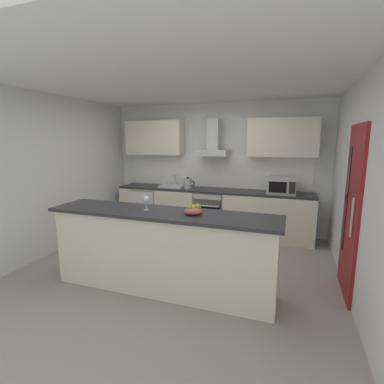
% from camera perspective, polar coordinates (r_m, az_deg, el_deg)
% --- Properties ---
extents(ground, '(5.42, 4.94, 0.02)m').
position_cam_1_polar(ground, '(4.49, -2.14, -14.43)').
color(ground, gray).
extents(ceiling, '(5.42, 4.94, 0.02)m').
position_cam_1_polar(ceiling, '(4.15, -2.40, 20.58)').
color(ceiling, white).
extents(wall_back, '(5.42, 0.12, 2.60)m').
position_cam_1_polar(wall_back, '(6.04, 4.86, 4.85)').
color(wall_back, silver).
rests_on(wall_back, ground).
extents(wall_left, '(0.12, 4.94, 2.60)m').
position_cam_1_polar(wall_left, '(5.38, -25.39, 3.23)').
color(wall_left, silver).
rests_on(wall_left, ground).
extents(wall_right, '(0.12, 4.94, 2.60)m').
position_cam_1_polar(wall_right, '(3.91, 30.40, 0.52)').
color(wall_right, silver).
rests_on(wall_right, ground).
extents(backsplash_tile, '(3.76, 0.02, 0.66)m').
position_cam_1_polar(backsplash_tile, '(5.98, 4.68, 4.12)').
color(backsplash_tile, white).
extents(counter_back, '(3.89, 0.60, 0.90)m').
position_cam_1_polar(counter_back, '(5.82, 3.79, -3.83)').
color(counter_back, beige).
rests_on(counter_back, ground).
extents(counter_island, '(2.87, 0.64, 1.02)m').
position_cam_1_polar(counter_island, '(3.66, -5.94, -11.53)').
color(counter_island, beige).
rests_on(counter_island, ground).
extents(upper_cabinets, '(3.84, 0.32, 0.70)m').
position_cam_1_polar(upper_cabinets, '(5.79, 4.37, 10.67)').
color(upper_cabinets, beige).
extents(side_door, '(0.08, 0.85, 2.05)m').
position_cam_1_polar(side_door, '(3.91, 29.05, -3.44)').
color(side_door, maroon).
rests_on(side_door, ground).
extents(oven, '(0.60, 0.62, 0.80)m').
position_cam_1_polar(oven, '(5.80, 3.73, -3.80)').
color(oven, slate).
rests_on(oven, ground).
extents(refrigerator, '(0.58, 0.60, 0.85)m').
position_cam_1_polar(refrigerator, '(6.32, -8.77, -3.04)').
color(refrigerator, white).
rests_on(refrigerator, ground).
extents(microwave, '(0.50, 0.38, 0.30)m').
position_cam_1_polar(microwave, '(5.45, 17.34, 1.19)').
color(microwave, '#B7BABC').
rests_on(microwave, counter_back).
extents(sink, '(0.50, 0.40, 0.26)m').
position_cam_1_polar(sink, '(5.98, -3.83, 1.22)').
color(sink, silver).
rests_on(sink, counter_back).
extents(kettle, '(0.29, 0.15, 0.24)m').
position_cam_1_polar(kettle, '(5.80, -0.82, 1.73)').
color(kettle, '#B7BABC').
rests_on(kettle, counter_back).
extents(range_hood, '(0.62, 0.45, 0.72)m').
position_cam_1_polar(range_hood, '(5.75, 4.24, 9.45)').
color(range_hood, '#B7BABC').
extents(wine_glass, '(0.08, 0.08, 0.18)m').
position_cam_1_polar(wine_glass, '(3.58, -9.06, -1.61)').
color(wine_glass, silver).
rests_on(wine_glass, counter_island).
extents(fruit_bowl, '(0.22, 0.22, 0.13)m').
position_cam_1_polar(fruit_bowl, '(3.36, 0.32, -3.65)').
color(fruit_bowl, '#B24C47').
rests_on(fruit_bowl, counter_island).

